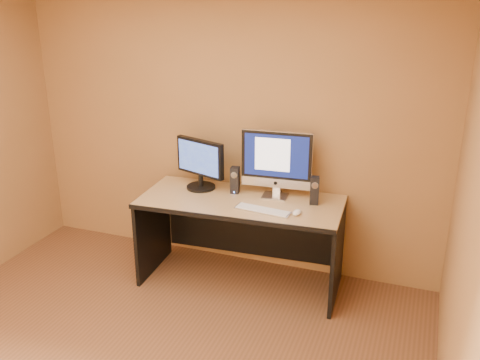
# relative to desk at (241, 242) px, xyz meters

# --- Properties ---
(walls) EXTENTS (4.00, 4.00, 2.60)m
(walls) POSITION_rel_desk_xyz_m (-0.29, -1.57, 0.90)
(walls) COLOR olive
(walls) RESTS_ON ground
(desk) EXTENTS (1.79, 0.86, 0.81)m
(desk) POSITION_rel_desk_xyz_m (0.00, 0.00, 0.00)
(desk) COLOR tan
(desk) RESTS_ON ground
(imac) EXTENTS (0.64, 0.28, 0.60)m
(imac) POSITION_rel_desk_xyz_m (0.26, 0.18, 0.70)
(imac) COLOR #BAB9BE
(imac) RESTS_ON desk
(second_monitor) EXTENTS (0.58, 0.41, 0.46)m
(second_monitor) POSITION_rel_desk_xyz_m (-0.44, 0.14, 0.63)
(second_monitor) COLOR black
(second_monitor) RESTS_ON desk
(speaker_left) EXTENTS (0.08, 0.09, 0.24)m
(speaker_left) POSITION_rel_desk_xyz_m (-0.11, 0.15, 0.52)
(speaker_left) COLOR black
(speaker_left) RESTS_ON desk
(speaker_right) EXTENTS (0.09, 0.09, 0.24)m
(speaker_right) POSITION_rel_desk_xyz_m (0.61, 0.14, 0.52)
(speaker_right) COLOR black
(speaker_right) RESTS_ON desk
(keyboard) EXTENTS (0.48, 0.18, 0.02)m
(keyboard) POSITION_rel_desk_xyz_m (0.25, -0.17, 0.41)
(keyboard) COLOR silver
(keyboard) RESTS_ON desk
(mouse) EXTENTS (0.07, 0.12, 0.04)m
(mouse) POSITION_rel_desk_xyz_m (0.53, -0.13, 0.42)
(mouse) COLOR white
(mouse) RESTS_ON desk
(cable_a) EXTENTS (0.13, 0.21, 0.01)m
(cable_a) POSITION_rel_desk_xyz_m (0.30, 0.27, 0.41)
(cable_a) COLOR black
(cable_a) RESTS_ON desk
(cable_b) EXTENTS (0.09, 0.18, 0.01)m
(cable_b) POSITION_rel_desk_xyz_m (0.20, 0.27, 0.41)
(cable_b) COLOR black
(cable_b) RESTS_ON desk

